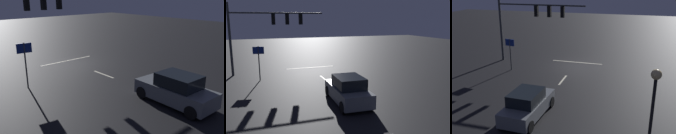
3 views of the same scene
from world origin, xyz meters
The scene contains 7 objects.
ground_plane centered at (0.00, 0.00, 0.00)m, with size 80.00×80.00×0.00m, color black.
traffic_signal_assembly centered at (4.35, 0.13, 4.52)m, with size 8.59×0.47×6.51m.
lane_dash_far centered at (0.00, 4.00, 0.00)m, with size 2.20×0.16×0.01m, color beige.
lane_dash_mid centered at (0.00, 10.00, 0.00)m, with size 2.20×0.16×0.01m, color beige.
stop_bar centered at (0.00, -1.05, 0.00)m, with size 5.00×0.16×0.01m, color beige.
car_approaching centered at (0.30, 10.36, 0.80)m, with size 2.06×4.43×1.70m.
route_sign centered at (5.23, 2.81, 2.09)m, with size 0.90×0.20×2.90m.
Camera 2 is at (5.67, 23.62, 5.16)m, focal length 38.82 mm.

